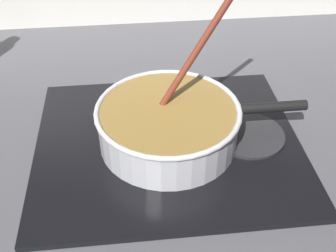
# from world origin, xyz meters

# --- Properties ---
(ground) EXTENTS (2.40, 1.60, 0.04)m
(ground) POSITION_xyz_m (0.00, 0.00, -0.02)
(ground) COLOR #4C4C51
(hob_plate) EXTENTS (0.56, 0.48, 0.01)m
(hob_plate) POSITION_xyz_m (0.04, 0.17, 0.01)
(hob_plate) COLOR black
(hob_plate) RESTS_ON ground
(burner_ring) EXTENTS (0.17, 0.17, 0.01)m
(burner_ring) POSITION_xyz_m (0.04, 0.17, 0.02)
(burner_ring) COLOR #592D0C
(burner_ring) RESTS_ON hob_plate
(spare_burner) EXTENTS (0.16, 0.16, 0.01)m
(spare_burner) POSITION_xyz_m (0.21, 0.17, 0.01)
(spare_burner) COLOR #262628
(spare_burner) RESTS_ON hob_plate
(cooking_pan) EXTENTS (0.44, 0.30, 0.31)m
(cooking_pan) POSITION_xyz_m (0.04, 0.17, 0.06)
(cooking_pan) COLOR silver
(cooking_pan) RESTS_ON hob_plate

